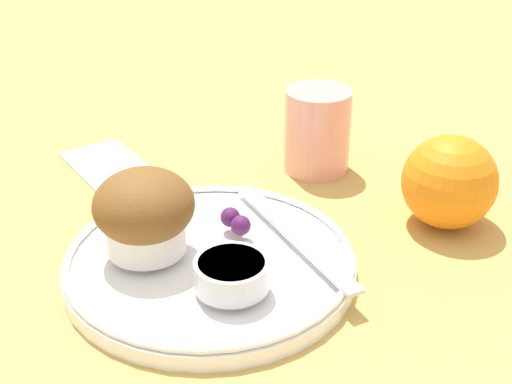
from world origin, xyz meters
The scene contains 9 objects.
ground_plane centered at (0.00, 0.00, 0.00)m, with size 3.00×3.00×0.00m, color tan.
plate centered at (-0.01, -0.02, 0.01)m, with size 0.25×0.25×0.02m.
muffin centered at (-0.04, -0.06, 0.06)m, with size 0.08×0.08×0.07m.
cream_ramekin centered at (0.05, -0.03, 0.03)m, with size 0.06×0.06×0.02m.
berry_pair centered at (-0.02, 0.02, 0.03)m, with size 0.03×0.02×0.02m.
butter_knife centered at (0.01, 0.05, 0.02)m, with size 0.19×0.04×0.00m.
orange_fruit centered at (0.05, 0.20, 0.04)m, with size 0.09×0.09×0.09m.
juice_glass centered at (-0.11, 0.17, 0.04)m, with size 0.07×0.07×0.09m.
folded_napkin centered at (-0.23, -0.01, 0.00)m, with size 0.13×0.07×0.01m.
Camera 1 is at (0.43, -0.27, 0.35)m, focal length 50.00 mm.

